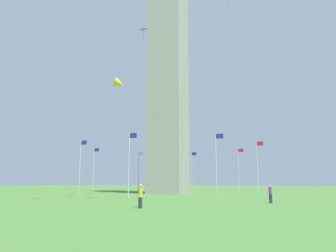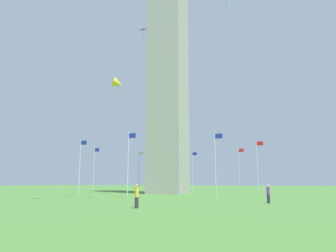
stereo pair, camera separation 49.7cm
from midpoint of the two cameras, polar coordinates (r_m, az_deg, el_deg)
ground_plane at (r=56.08m, az=-0.26°, el=-11.76°), size 260.00×260.00×0.00m
obelisk_monument at (r=61.43m, az=-0.24°, el=14.37°), size 5.96×5.96×54.15m
flagpole_n at (r=52.86m, az=15.17°, el=-6.59°), size 1.12×0.14×8.36m
flagpole_ne at (r=63.75m, az=12.08°, el=-7.20°), size 1.12×0.14×8.36m
flagpole_e at (r=70.18m, az=4.01°, el=-7.61°), size 1.12×0.14×8.36m
flagpole_se at (r=69.81m, az=-5.37°, el=-7.58°), size 1.12×0.14×8.36m
flagpole_s at (r=62.75m, az=-13.12°, el=-7.13°), size 1.12×0.14×8.36m
flagpole_sw at (r=51.65m, az=-15.40°, el=-6.52°), size 1.12×0.14×8.36m
flagpole_w at (r=42.50m, az=-7.14°, el=-6.16°), size 1.12×0.14×8.36m
flagpole_nw at (r=43.11m, az=8.16°, el=-6.19°), size 1.12×0.14×8.36m
person_purple_shirt at (r=32.22m, az=17.08°, el=-11.32°), size 0.32×0.32×1.69m
person_yellow_shirt at (r=25.14m, az=-5.44°, el=-12.14°), size 0.32×0.32×1.78m
kite_purple_diamond at (r=54.97m, az=-4.61°, el=16.47°), size 1.32×1.27×1.73m
kite_yellow_delta at (r=39.83m, az=-8.94°, el=7.36°), size 1.86×1.74×2.46m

